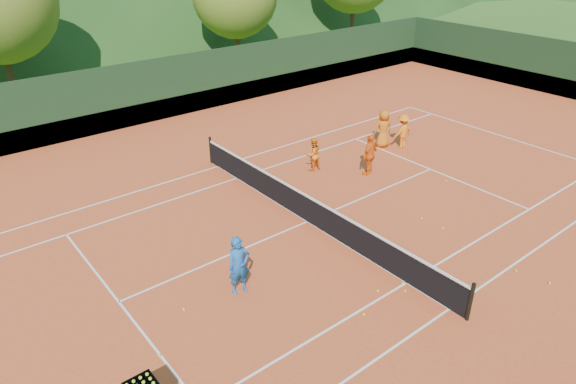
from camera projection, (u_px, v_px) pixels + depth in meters
ground at (308, 222)px, 16.72m from camera, size 400.00×400.00×0.00m
clay_court at (308, 222)px, 16.71m from camera, size 40.00×24.00×0.02m
coach at (239, 265)px, 13.17m from camera, size 0.65×0.47×1.65m
student_a at (313, 154)px, 19.90m from camera, size 0.67×0.54×1.33m
student_b at (370, 155)px, 19.49m from camera, size 1.04×0.65×1.64m
student_c at (383, 129)px, 21.94m from camera, size 0.93×0.76×1.65m
student_d at (403, 131)px, 21.87m from camera, size 0.99×0.61×1.49m
tennis_ball_1 at (405, 291)px, 13.50m from camera, size 0.07×0.07×0.07m
tennis_ball_3 at (550, 283)px, 13.79m from camera, size 0.07×0.07×0.07m
tennis_ball_4 at (159, 355)px, 11.48m from camera, size 0.07×0.07×0.07m
tennis_ball_7 at (516, 271)px, 14.28m from camera, size 0.07×0.07×0.07m
tennis_ball_8 at (184, 309)px, 12.86m from camera, size 0.07×0.07×0.07m
tennis_ball_9 at (403, 283)px, 13.80m from camera, size 0.07×0.07×0.07m
tennis_ball_10 at (443, 228)px, 16.29m from camera, size 0.07×0.07×0.07m
tennis_ball_11 at (446, 181)px, 19.24m from camera, size 0.07×0.07×0.07m
tennis_ball_12 at (421, 218)px, 16.82m from camera, size 0.07×0.07×0.07m
tennis_ball_20 at (413, 256)px, 14.92m from camera, size 0.07×0.07×0.07m
tennis_ball_22 at (364, 314)px, 12.69m from camera, size 0.07×0.07×0.07m
tennis_ball_23 at (378, 291)px, 13.50m from camera, size 0.07×0.07×0.07m
court_lines at (308, 221)px, 16.70m from camera, size 23.83×11.03×0.00m
tennis_net at (308, 208)px, 16.47m from camera, size 0.10×12.07×1.10m
perimeter_fence at (308, 187)px, 16.13m from camera, size 40.40×24.24×3.00m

